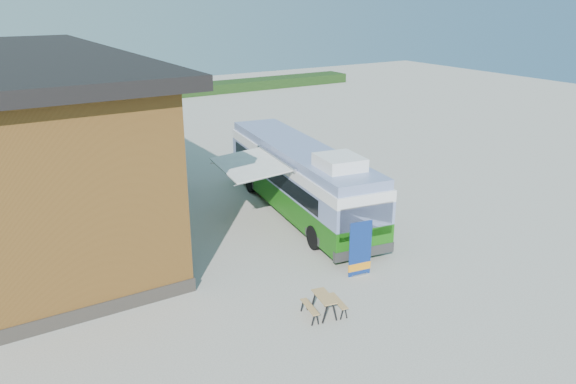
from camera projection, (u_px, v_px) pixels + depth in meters
ground at (343, 249)px, 22.90m from camera, size 100.00×100.00×0.00m
barn at (15, 145)px, 24.51m from camera, size 9.60×21.20×7.50m
hedge at (181, 91)px, 57.17m from camera, size 40.00×3.00×1.00m
bus at (300, 176)px, 26.19m from camera, size 4.34×12.45×3.75m
awning at (254, 164)px, 24.83m from camera, size 3.19×4.52×0.52m
banner at (360, 254)px, 20.47m from camera, size 0.93×0.27×2.14m
picnic_table at (324, 301)px, 18.02m from camera, size 1.41×1.30×0.70m
person_a at (181, 172)px, 29.59m from camera, size 0.79×0.63×1.91m
person_b at (158, 180)px, 28.87m from camera, size 0.94×0.97×1.57m
slurry_tanker at (97, 148)px, 32.45m from camera, size 2.98×6.51×2.45m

